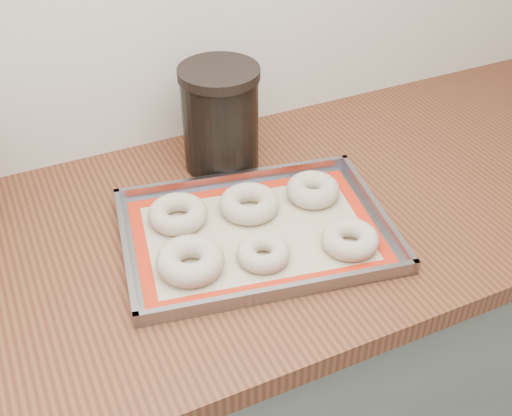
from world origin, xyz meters
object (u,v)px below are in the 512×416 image
bagel_back_left (178,214)px  canister_right (220,118)px  bagel_back_mid (249,204)px  bagel_back_right (313,190)px  bagel_front_mid (263,253)px  baking_tray (256,232)px  bagel_front_right (350,239)px  bagel_front_left (190,261)px

bagel_back_left → canister_right: (0.15, 0.15, 0.08)m
bagel_back_mid → bagel_back_right: bagel_back_right is taller
bagel_front_mid → bagel_back_left: size_ratio=0.85×
bagel_back_mid → bagel_back_right: size_ratio=1.09×
bagel_front_mid → bagel_back_right: bearing=36.7°
bagel_back_mid → canister_right: 0.19m
baking_tray → bagel_back_right: bagel_back_right is taller
bagel_front_right → bagel_back_mid: size_ratio=0.91×
bagel_front_right → bagel_back_right: 0.15m
bagel_front_right → bagel_back_right: bagel_back_right is taller
baking_tray → bagel_front_mid: size_ratio=5.72×
bagel_back_left → bagel_front_left: bearing=-100.5°
bagel_back_left → canister_right: 0.22m
bagel_front_right → bagel_back_mid: (-0.11, 0.16, 0.00)m
bagel_back_right → canister_right: canister_right is taller
bagel_back_left → bagel_back_right: bagel_back_right is taller
bagel_front_left → bagel_back_left: 0.13m
bagel_back_mid → bagel_back_right: (0.12, -0.01, 0.00)m
bagel_front_mid → bagel_back_mid: bearing=75.5°
bagel_front_right → canister_right: canister_right is taller
bagel_back_left → bagel_back_mid: bagel_back_mid is taller
bagel_front_right → bagel_back_left: (-0.24, 0.19, 0.00)m
baking_tray → bagel_back_mid: size_ratio=4.72×
bagel_back_right → bagel_back_mid: bearing=174.3°
bagel_front_mid → baking_tray: bearing=74.8°
bagel_back_left → canister_right: canister_right is taller
bagel_back_left → canister_right: size_ratio=0.51×
bagel_front_right → canister_right: bearing=105.6°
bagel_back_mid → canister_right: (0.02, 0.17, 0.08)m
bagel_front_right → canister_right: 0.36m
bagel_back_right → bagel_front_mid: bearing=-143.3°
canister_right → bagel_front_right: bearing=-74.4°
baking_tray → bagel_back_right: (0.14, 0.05, 0.02)m
bagel_front_left → baking_tray: bearing=16.3°
bagel_back_left → bagel_back_right: (0.25, -0.04, 0.00)m
baking_tray → canister_right: (0.03, 0.24, 0.10)m
bagel_front_left → bagel_back_right: (0.28, 0.09, -0.00)m
bagel_front_right → canister_right: (-0.09, 0.34, 0.08)m
bagel_back_right → canister_right: size_ratio=0.47×
baking_tray → bagel_front_right: 0.16m
bagel_front_right → bagel_back_mid: bearing=124.9°
bagel_front_left → bagel_back_mid: (0.15, 0.10, -0.00)m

